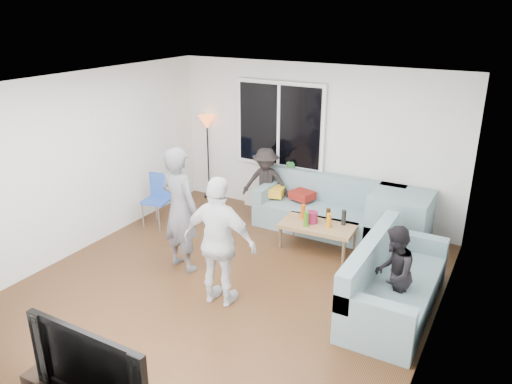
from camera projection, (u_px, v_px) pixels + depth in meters
The scene contains 31 objects.
floor at pixel (227, 289), 6.47m from camera, with size 5.00×5.50×0.04m, color #56351C.
ceiling at pixel (222, 84), 5.54m from camera, with size 5.00×5.50×0.04m, color white.
wall_back at pixel (314, 143), 8.27m from camera, with size 5.00×0.04×2.60m, color silver.
wall_front at pixel (28, 308), 3.74m from camera, with size 5.00×0.04×2.60m, color silver.
wall_left at pixel (78, 164), 7.16m from camera, with size 0.04×5.50×2.60m, color silver.
wall_right at pixel (442, 239), 4.86m from camera, with size 0.04×5.50×2.60m, color silver.
window_frame at pixel (280, 125), 8.39m from camera, with size 1.62×0.06×1.47m, color white.
window_glass at pixel (279, 125), 8.36m from camera, with size 1.50×0.02×1.35m, color black.
window_mullion at pixel (279, 125), 8.35m from camera, with size 0.05×0.03×1.35m, color white.
radiator at pixel (278, 194), 8.80m from camera, with size 1.30×0.12×0.62m, color silver.
potted_plant at pixel (290, 170), 8.49m from camera, with size 0.20×0.16×0.36m, color #2A6B30.
vase at pixel (271, 172), 8.70m from camera, with size 0.15×0.15×0.16m, color silver.
sofa_back_section at pixel (327, 206), 7.96m from camera, with size 2.30×0.85×0.85m, color gray, non-canonical shape.
sofa_right_section at pixel (396, 278), 5.86m from camera, with size 0.85×2.00×0.85m, color gray, non-canonical shape.
sofa_corner at pixel (400, 221), 7.43m from camera, with size 0.85×0.85×0.85m, color gray.
cushion_yellow at pixel (272, 191), 8.36m from camera, with size 0.38×0.32×0.14m, color gold.
cushion_red at pixel (302, 195), 8.19m from camera, with size 0.36×0.30×0.13m, color maroon.
coffee_table at pixel (318, 236), 7.44m from camera, with size 1.10×0.60×0.40m, color #AB8553.
pitcher at pixel (312, 217), 7.39m from camera, with size 0.17×0.17×0.17m, color maroon.
side_chair at pixel (157, 201), 8.15m from camera, with size 0.40×0.40×0.86m, color #264BA5, non-canonical shape.
floor_lamp at pixel (208, 158), 9.27m from camera, with size 0.32×0.32×1.56m, color orange, non-canonical shape.
player_left at pixel (180, 209), 6.67m from camera, with size 0.64×0.42×1.74m, color #535358.
player_right at pixel (220, 242), 5.87m from camera, with size 0.95×0.40×1.63m, color silver.
spectator_right at pixel (393, 274), 5.65m from camera, with size 0.56×0.44×1.16m, color black.
spectator_back at pixel (266, 183), 8.43m from camera, with size 0.79×0.45×1.23m, color black.
television at pixel (99, 360), 3.97m from camera, with size 1.20×0.16×0.69m, color black.
bottle_b at pixel (306, 219), 7.26m from camera, with size 0.08×0.08×0.23m, color #3B8017.
bottle_a at pixel (303, 212), 7.52m from camera, with size 0.07×0.07×0.23m, color #D34C0C.
bottle_e at pixel (344, 218), 7.31m from camera, with size 0.07×0.07×0.23m, color black.
bottle_d at pixel (329, 221), 7.22m from camera, with size 0.07×0.07×0.22m, color orange.
bottle_c at pixel (328, 215), 7.40m from camera, with size 0.07×0.07×0.22m, color black.
Camera 1 is at (3.06, -4.72, 3.44)m, focal length 34.80 mm.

